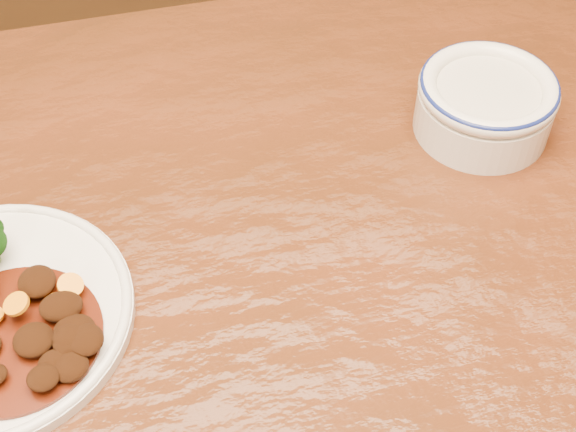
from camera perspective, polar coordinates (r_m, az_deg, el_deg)
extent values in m
cube|color=#58240F|center=(0.68, -3.70, -8.31)|extent=(1.53, 0.95, 0.04)
cylinder|color=#4C1608|center=(0.67, -18.91, -8.24)|extent=(0.14, 0.14, 0.00)
ellipsoid|color=black|center=(0.68, -17.43, -4.47)|extent=(0.03, 0.03, 0.02)
ellipsoid|color=black|center=(0.65, -14.95, -7.82)|extent=(0.03, 0.03, 0.02)
ellipsoid|color=black|center=(0.66, -15.85, -6.21)|extent=(0.03, 0.03, 0.02)
ellipsoid|color=black|center=(0.64, -14.16, -8.54)|extent=(0.03, 0.03, 0.01)
ellipsoid|color=black|center=(0.63, -17.02, -10.94)|extent=(0.02, 0.02, 0.01)
ellipsoid|color=black|center=(0.64, -15.42, -8.63)|extent=(0.02, 0.02, 0.01)
ellipsoid|color=black|center=(0.64, -15.26, -8.29)|extent=(0.03, 0.02, 0.01)
ellipsoid|color=black|center=(0.64, -16.17, -10.00)|extent=(0.03, 0.02, 0.01)
ellipsoid|color=black|center=(0.65, -17.65, -8.40)|extent=(0.03, 0.03, 0.02)
ellipsoid|color=black|center=(0.63, -15.26, -10.28)|extent=(0.03, 0.03, 0.01)
cylinder|color=orange|center=(0.67, -16.38, -5.99)|extent=(0.03, 0.03, 0.01)
cylinder|color=orange|center=(0.66, -18.76, -5.94)|extent=(0.03, 0.03, 0.01)
cylinder|color=orange|center=(0.64, -14.93, -8.48)|extent=(0.03, 0.02, 0.01)
cylinder|color=orange|center=(0.67, -15.22, -4.77)|extent=(0.02, 0.02, 0.01)
cylinder|color=white|center=(0.82, 13.70, 7.19)|extent=(0.13, 0.13, 0.04)
cylinder|color=silver|center=(0.80, 14.04, 8.58)|extent=(0.10, 0.10, 0.01)
torus|color=white|center=(0.80, 14.10, 8.83)|extent=(0.14, 0.14, 0.02)
torus|color=navy|center=(0.79, 14.16, 9.07)|extent=(0.13, 0.13, 0.01)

